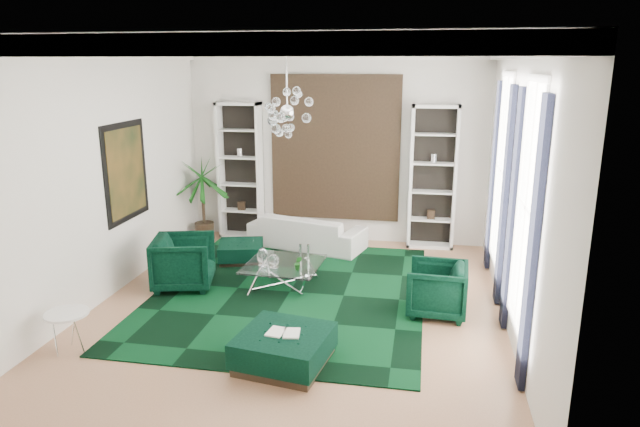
% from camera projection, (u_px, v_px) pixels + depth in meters
% --- Properties ---
extents(floor, '(6.00, 7.00, 0.02)m').
position_uv_depth(floor, '(298.00, 307.00, 8.61)').
color(floor, tan).
rests_on(floor, ground).
extents(ceiling, '(6.00, 7.00, 0.02)m').
position_uv_depth(ceiling, '(296.00, 44.00, 7.63)').
color(ceiling, white).
rests_on(ceiling, ground).
extents(wall_back, '(6.00, 0.02, 3.80)m').
position_uv_depth(wall_back, '(336.00, 148.00, 11.46)').
color(wall_back, silver).
rests_on(wall_back, ground).
extents(wall_front, '(6.00, 0.02, 3.80)m').
position_uv_depth(wall_front, '(205.00, 267.00, 4.79)').
color(wall_front, silver).
rests_on(wall_front, ground).
extents(wall_left, '(0.02, 7.00, 3.80)m').
position_uv_depth(wall_left, '(104.00, 176.00, 8.65)').
color(wall_left, silver).
rests_on(wall_left, ground).
extents(wall_right, '(0.02, 7.00, 3.80)m').
position_uv_depth(wall_right, '(517.00, 192.00, 7.59)').
color(wall_right, silver).
rests_on(wall_right, ground).
extents(crown_molding, '(6.00, 7.00, 0.18)m').
position_uv_depth(crown_molding, '(296.00, 52.00, 7.66)').
color(crown_molding, white).
rests_on(crown_molding, ceiling).
extents(ceiling_medallion, '(0.90, 0.90, 0.05)m').
position_uv_depth(ceiling_medallion, '(300.00, 47.00, 7.93)').
color(ceiling_medallion, white).
rests_on(ceiling_medallion, ceiling).
extents(tapestry, '(2.50, 0.06, 2.80)m').
position_uv_depth(tapestry, '(335.00, 148.00, 11.41)').
color(tapestry, black).
rests_on(tapestry, wall_back).
extents(shelving_left, '(0.90, 0.38, 2.80)m').
position_uv_depth(shelving_left, '(240.00, 171.00, 11.74)').
color(shelving_left, white).
rests_on(shelving_left, floor).
extents(shelving_right, '(0.90, 0.38, 2.80)m').
position_uv_depth(shelving_right, '(433.00, 178.00, 11.05)').
color(shelving_right, white).
rests_on(shelving_right, floor).
extents(painting, '(0.04, 1.30, 1.60)m').
position_uv_depth(painting, '(127.00, 172.00, 9.23)').
color(painting, black).
rests_on(painting, wall_left).
extents(window_near, '(0.03, 1.10, 2.90)m').
position_uv_depth(window_near, '(527.00, 208.00, 6.74)').
color(window_near, white).
rests_on(window_near, wall_right).
extents(curtain_near_a, '(0.07, 0.30, 3.25)m').
position_uv_depth(curtain_near_a, '(533.00, 248.00, 6.07)').
color(curtain_near_a, black).
rests_on(curtain_near_a, floor).
extents(curtain_near_b, '(0.07, 0.30, 3.25)m').
position_uv_depth(curtain_near_b, '(513.00, 212.00, 7.55)').
color(curtain_near_b, black).
rests_on(curtain_near_b, floor).
extents(window_far, '(0.03, 1.10, 2.90)m').
position_uv_depth(window_far, '(502.00, 171.00, 9.02)').
color(window_far, white).
rests_on(window_far, wall_right).
extents(curtain_far_a, '(0.07, 0.30, 3.25)m').
position_uv_depth(curtain_far_a, '(505.00, 198.00, 8.35)').
color(curtain_far_a, black).
rests_on(curtain_far_a, floor).
extents(curtain_far_b, '(0.07, 0.30, 3.25)m').
position_uv_depth(curtain_far_b, '(493.00, 177.00, 9.83)').
color(curtain_far_b, black).
rests_on(curtain_far_b, floor).
extents(rug, '(4.20, 5.00, 0.02)m').
position_uv_depth(rug, '(290.00, 292.00, 9.11)').
color(rug, black).
rests_on(rug, floor).
extents(sofa, '(2.42, 1.44, 0.66)m').
position_uv_depth(sofa, '(307.00, 231.00, 11.27)').
color(sofa, silver).
rests_on(sofa, floor).
extents(armchair_left, '(1.14, 1.12, 0.86)m').
position_uv_depth(armchair_left, '(184.00, 262.00, 9.24)').
color(armchair_left, black).
rests_on(armchair_left, floor).
extents(armchair_right, '(0.90, 0.87, 0.77)m').
position_uv_depth(armchair_right, '(437.00, 289.00, 8.25)').
color(armchair_right, black).
rests_on(armchair_right, floor).
extents(coffee_table, '(1.24, 1.24, 0.41)m').
position_uv_depth(coffee_table, '(284.00, 275.00, 9.30)').
color(coffee_table, white).
rests_on(coffee_table, floor).
extents(ottoman_side, '(0.97, 0.97, 0.35)m').
position_uv_depth(ottoman_side, '(241.00, 252.00, 10.53)').
color(ottoman_side, black).
rests_on(ottoman_side, floor).
extents(ottoman_front, '(1.19, 1.19, 0.41)m').
position_uv_depth(ottoman_front, '(284.00, 349.00, 6.91)').
color(ottoman_front, black).
rests_on(ottoman_front, floor).
extents(book, '(0.40, 0.27, 0.03)m').
position_uv_depth(book, '(284.00, 332.00, 6.85)').
color(book, white).
rests_on(book, ottoman_front).
extents(side_table, '(0.67, 0.67, 0.52)m').
position_uv_depth(side_table, '(69.00, 333.00, 7.20)').
color(side_table, white).
rests_on(side_table, floor).
extents(palm, '(1.54, 1.54, 2.15)m').
position_uv_depth(palm, '(202.00, 189.00, 11.60)').
color(palm, '#144F14').
rests_on(palm, floor).
extents(chandelier, '(0.98, 0.98, 0.78)m').
position_uv_depth(chandelier, '(287.00, 112.00, 8.49)').
color(chandelier, white).
rests_on(chandelier, ceiling).
extents(table_plant, '(0.13, 0.11, 0.23)m').
position_uv_depth(table_plant, '(298.00, 263.00, 8.93)').
color(table_plant, '#144F14').
rests_on(table_plant, coffee_table).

